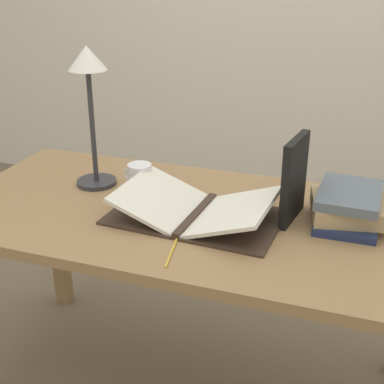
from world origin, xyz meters
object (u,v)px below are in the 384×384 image
Objects in this scene: book_stack_tall at (348,206)px; book_standing_upright at (294,179)px; pencil at (172,251)px; reading_lamp at (89,86)px; open_book at (196,210)px; coffee_mug at (140,178)px.

book_standing_upright is (-0.17, -0.03, 0.08)m from book_stack_tall.
book_stack_tall is at bearing 18.70° from book_standing_upright.
book_stack_tall is 1.55× the size of pencil.
reading_lamp reaches higher than pencil.
book_stack_tall is (0.46, 0.13, 0.03)m from open_book.
book_standing_upright is at bearing -3.80° from coffee_mug.
open_book is 2.06× the size of book_stack_tall.
book_standing_upright is 1.55× the size of pencil.
open_book is 0.48m from book_stack_tall.
pencil is (-0.28, -0.32, -0.13)m from book_standing_upright.
coffee_mug is at bearing 155.71° from open_book.
book_standing_upright is (0.29, 0.10, 0.11)m from open_book.
open_book is 0.29m from coffee_mug.
open_book reaches higher than pencil.
open_book is at bearing -164.28° from book_stack_tall.
reading_lamp is (-0.43, 0.14, 0.33)m from open_book.
coffee_mug reaches higher than open_book.
open_book is 0.32m from book_standing_upright.
book_stack_tall is 1.00× the size of book_standing_upright.
book_standing_upright reaches higher than pencil.
pencil is (0.26, -0.36, -0.05)m from coffee_mug.
book_standing_upright is 0.45m from pencil.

